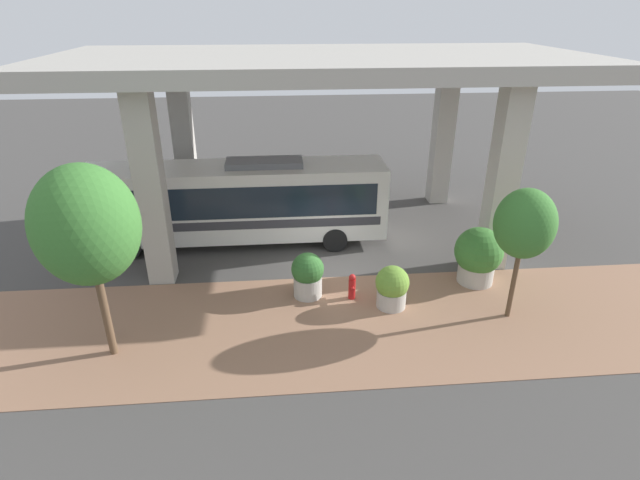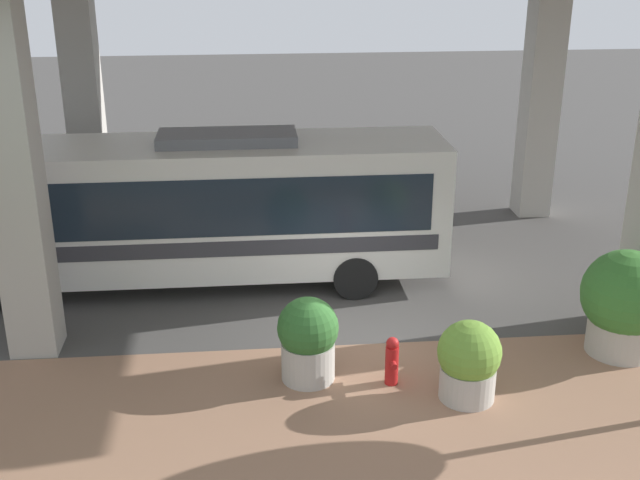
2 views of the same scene
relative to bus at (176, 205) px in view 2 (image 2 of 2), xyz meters
name	(u,v)px [view 2 (image 2 of 2)]	position (x,y,z in m)	size (l,w,h in m)	color
ground_plane	(352,346)	(-3.34, -3.61, -1.95)	(80.00, 80.00, 0.00)	#474442
sidewalk_strip	(376,433)	(-6.34, -3.61, -1.94)	(6.00, 40.00, 0.02)	#936B51
bus	(176,205)	(0.00, 0.00, 0.00)	(2.54, 12.17, 3.60)	silver
fire_hydrant	(392,361)	(-4.83, -4.12, -1.47)	(0.51, 0.24, 0.95)	#B21919
planter_front	(308,339)	(-4.51, -2.63, -1.12)	(1.12, 1.12, 1.62)	#ADA89E
planter_middle	(469,361)	(-5.43, -5.36, -1.20)	(1.12, 1.12, 1.49)	#ADA89E
planter_back	(625,302)	(-4.08, -8.77, -0.86)	(1.71, 1.71, 2.12)	#ADA89E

